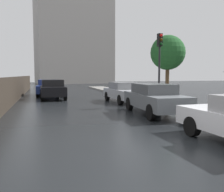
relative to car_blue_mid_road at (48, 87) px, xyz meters
name	(u,v)px	position (x,y,z in m)	size (l,w,h in m)	color
ground	(145,151)	(2.02, -17.23, -0.75)	(120.00, 120.00, 0.00)	black
car_blue_mid_road	(48,87)	(0.00, 0.00, 0.00)	(1.99, 4.50, 1.42)	navy
car_silver_far_ahead	(124,92)	(4.96, -6.95, -0.04)	(1.99, 4.33, 1.36)	#B2B5BA
car_grey_behind_camera	(154,98)	(4.67, -12.19, 0.01)	(1.92, 4.53, 1.43)	slate
car_black_far_lane	(53,89)	(0.30, -3.54, 0.02)	(1.92, 4.13, 1.49)	black
traffic_light	(160,55)	(6.33, -9.39, 2.28)	(0.26, 0.39, 4.15)	black
street_tree_near	(168,53)	(8.95, -5.57, 2.80)	(2.68, 2.68, 4.92)	#4C3823
distant_tower	(74,34)	(6.18, 30.87, 9.99)	(16.91, 10.67, 21.49)	#9E9993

